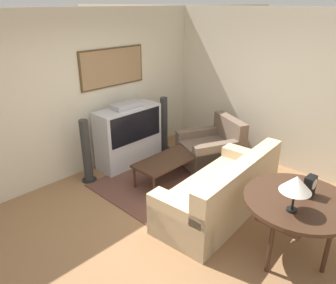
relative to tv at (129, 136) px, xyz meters
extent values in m
plane|color=#8E6642|center=(-0.74, -1.74, -0.55)|extent=(12.00, 12.00, 0.00)
cube|color=beige|center=(-0.74, 0.39, 0.80)|extent=(12.00, 0.06, 2.70)
cube|color=#4C381E|center=(0.00, 0.35, 1.18)|extent=(1.31, 0.03, 0.65)
cube|color=#93704C|center=(0.00, 0.33, 1.18)|extent=(1.26, 0.01, 0.60)
cube|color=beige|center=(1.89, -1.74, 0.80)|extent=(0.06, 12.00, 2.70)
cube|color=brown|center=(-0.06, -0.91, -0.54)|extent=(1.97, 1.64, 0.01)
cube|color=#B7B7BC|center=(0.00, 0.00, -0.31)|extent=(1.21, 0.46, 0.48)
cube|color=#B7B7BC|center=(0.00, 0.00, 0.23)|extent=(1.21, 0.46, 0.59)
cube|color=black|center=(0.00, -0.23, 0.23)|extent=(1.08, 0.01, 0.52)
cube|color=#9E9EA3|center=(0.00, 0.00, 0.57)|extent=(0.54, 0.25, 0.09)
cube|color=#CCB289|center=(-0.10, -2.07, -0.33)|extent=(2.10, 1.02, 0.45)
cube|color=#CCB289|center=(-0.07, -2.39, 0.11)|extent=(2.05, 0.38, 0.43)
cube|color=#CCB289|center=(0.79, -2.00, -0.25)|extent=(0.31, 0.88, 0.61)
cube|color=#CCB289|center=(-0.99, -2.14, -0.25)|extent=(0.31, 0.88, 0.61)
cube|color=gray|center=(0.37, -2.22, 0.07)|extent=(0.37, 0.15, 0.34)
cube|color=gray|center=(-0.54, -2.29, 0.07)|extent=(0.37, 0.15, 0.34)
cube|color=brown|center=(1.01, -1.06, -0.34)|extent=(1.26, 1.21, 0.42)
cube|color=brown|center=(1.38, -1.23, 0.08)|extent=(0.53, 0.88, 0.42)
cube|color=brown|center=(1.16, -0.73, -0.27)|extent=(0.97, 0.55, 0.56)
cube|color=brown|center=(0.87, -1.39, -0.27)|extent=(0.97, 0.55, 0.56)
cube|color=#3D2619|center=(0.01, -0.96, -0.16)|extent=(1.14, 0.54, 0.04)
cylinder|color=#3D2619|center=(-0.51, -1.18, -0.37)|extent=(0.04, 0.04, 0.37)
cylinder|color=#3D2619|center=(0.54, -1.18, -0.37)|extent=(0.04, 0.04, 0.37)
cylinder|color=#3D2619|center=(-0.51, -0.74, -0.37)|extent=(0.04, 0.04, 0.37)
cylinder|color=#3D2619|center=(0.54, -0.74, -0.37)|extent=(0.04, 0.04, 0.37)
cylinder|color=#3D2619|center=(-0.23, -3.21, 0.20)|extent=(1.20, 1.20, 0.04)
cube|color=#3D2619|center=(-0.23, -3.21, 0.14)|extent=(1.02, 0.48, 0.08)
cylinder|color=#3D2619|center=(-0.65, -3.15, -0.19)|extent=(0.05, 0.05, 0.73)
cylinder|color=#3D2619|center=(0.19, -3.15, -0.19)|extent=(0.05, 0.05, 0.73)
cylinder|color=#3D2619|center=(-0.23, -3.60, -0.19)|extent=(0.05, 0.05, 0.73)
cylinder|color=black|center=(-0.49, -3.24, 0.23)|extent=(0.11, 0.11, 0.02)
cylinder|color=black|center=(-0.49, -3.24, 0.42)|extent=(0.02, 0.02, 0.35)
cone|color=white|center=(-0.49, -3.24, 0.55)|extent=(0.32, 0.32, 0.17)
cube|color=black|center=(-0.08, -3.24, 0.34)|extent=(0.16, 0.09, 0.24)
cylinder|color=white|center=(-0.08, -3.29, 0.38)|extent=(0.12, 0.01, 0.12)
cylinder|color=black|center=(-0.89, -0.01, -0.54)|extent=(0.25, 0.25, 0.02)
cylinder|color=#2D2D2D|center=(-0.89, -0.01, -0.01)|extent=(0.14, 0.14, 1.08)
cylinder|color=black|center=(0.89, -0.01, -0.54)|extent=(0.25, 0.25, 0.02)
cylinder|color=#2D2D2D|center=(0.89, -0.01, -0.01)|extent=(0.14, 0.14, 1.08)
camera|label=1|loc=(-3.42, -4.29, 2.23)|focal=35.00mm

